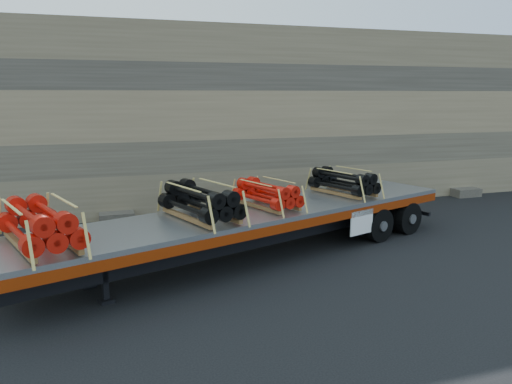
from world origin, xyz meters
TOP-DOWN VIEW (x-y plane):
  - ground at (0.00, 0.00)m, footprint 120.00×120.00m
  - rock_wall at (0.00, 6.50)m, footprint 44.00×3.00m
  - trailer at (0.38, -0.40)m, footprint 13.60×6.89m
  - bundle_front at (-4.77, -2.19)m, footprint 2.00×2.77m
  - bundle_midfront at (-1.11, -0.92)m, footprint 1.92×2.65m
  - bundle_midrear at (0.93, -0.21)m, footprint 1.62×2.24m
  - bundle_rear at (3.84, 0.81)m, footprint 1.71×2.36m

SIDE VIEW (x-z plane):
  - ground at x=0.00m, z-range 0.00..0.00m
  - trailer at x=0.38m, z-range 0.00..1.35m
  - bundle_midrear at x=0.93m, z-range 1.35..2.07m
  - bundle_rear at x=3.84m, z-range 1.35..2.10m
  - bundle_midfront at x=-1.11m, z-range 1.35..2.20m
  - bundle_front at x=-4.77m, z-range 1.35..2.24m
  - rock_wall at x=0.00m, z-range 0.00..7.00m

